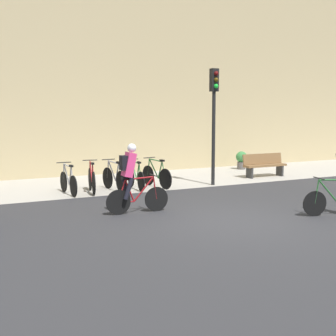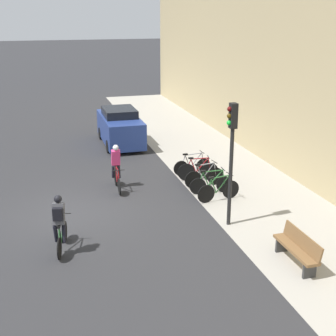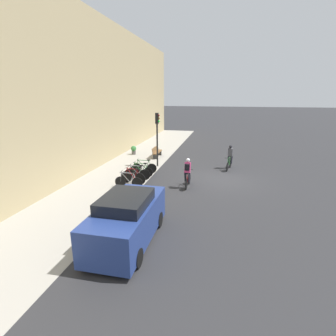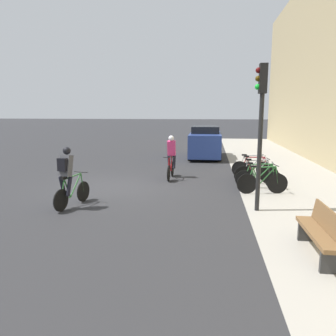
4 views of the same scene
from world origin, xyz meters
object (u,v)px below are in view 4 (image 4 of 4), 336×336
bench (322,232)px  parked_bike_3 (259,178)px  cyclist_grey (68,175)px  parked_bike_2 (256,173)px  parked_bike_4 (262,182)px  parked_bike_1 (254,170)px  parked_car (205,142)px  cyclist_pink (171,155)px  traffic_light_pole (261,112)px  parked_bike_0 (251,167)px

bench → parked_bike_3: bearing=-176.0°
cyclist_grey → parked_bike_2: size_ratio=1.05×
parked_bike_2 → parked_bike_4: size_ratio=0.99×
cyclist_grey → parked_bike_1: 7.36m
cyclist_grey → parked_car: (-10.80, 3.66, -0.05)m
parked_car → parked_bike_3: bearing=14.9°
parked_bike_4 → cyclist_grey: bearing=-67.4°
parked_bike_3 → parked_bike_4: (0.74, 0.00, 0.01)m
cyclist_pink → parked_bike_3: size_ratio=1.05×
cyclist_grey → parked_bike_1: (-4.61, 5.71, -0.53)m
cyclist_pink → traffic_light_pole: size_ratio=0.44×
cyclist_pink → parked_car: size_ratio=0.41×
traffic_light_pole → parked_bike_2: bearing=172.8°
cyclist_grey → parked_bike_4: size_ratio=1.03×
parked_bike_1 → parked_bike_4: parked_bike_1 is taller
cyclist_grey → parked_bike_4: bearing=112.6°
parked_bike_1 → traffic_light_pole: size_ratio=0.42×
cyclist_grey → parked_car: parked_car is taller
cyclist_grey → parked_bike_0: 7.84m
parked_bike_1 → parked_bike_4: (2.23, -0.00, -0.01)m
parked_bike_4 → bench: bearing=4.6°
traffic_light_pole → parked_bike_4: bearing=167.4°
cyclist_grey → traffic_light_pole: 5.58m
cyclist_grey → parked_bike_3: cyclist_grey is taller
parked_bike_2 → bench: size_ratio=0.93×
cyclist_grey → parked_bike_2: (-3.86, 5.71, -0.54)m
parked_bike_0 → cyclist_grey: bearing=-46.9°
parked_bike_0 → bench: parked_bike_0 is taller
parked_bike_3 → parked_car: parked_car is taller
parked_bike_4 → traffic_light_pole: 3.05m
parked_bike_3 → traffic_light_pole: (2.69, -0.43, 2.32)m
cyclist_pink → cyclist_grey: cyclist_pink is taller
parked_bike_4 → parked_car: size_ratio=0.39×
parked_bike_0 → traffic_light_pole: bearing=-5.0°
parked_bike_3 → parked_car: 7.96m
parked_bike_1 → parked_bike_3: size_ratio=0.99×
parked_bike_0 → parked_bike_1: bearing=0.1°
parked_bike_0 → traffic_light_pole: size_ratio=0.42×
cyclist_grey → parked_bike_0: (-5.34, 5.71, -0.55)m
cyclist_pink → parked_bike_1: cyclist_pink is taller
cyclist_grey → parked_car: size_ratio=0.41×
cyclist_pink → traffic_light_pole: (4.17, 2.89, 1.77)m
parked_bike_1 → bench: 6.99m
cyclist_pink → parked_bike_2: 3.45m
parked_bike_2 → parked_bike_1: bearing=180.0°
parked_bike_4 → bench: size_ratio=0.94×
cyclist_pink → parked_car: (-6.19, 1.28, -0.05)m
parked_bike_4 → traffic_light_pole: bearing=-12.6°
parked_bike_1 → traffic_light_pole: 4.78m
cyclist_pink → bench: (6.97, 3.71, -0.47)m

